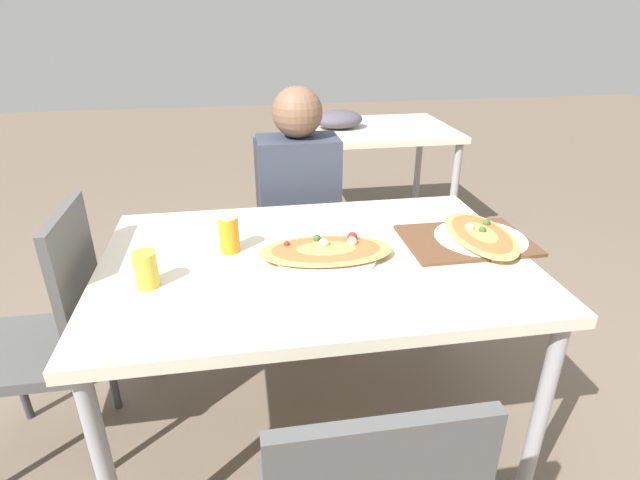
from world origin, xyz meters
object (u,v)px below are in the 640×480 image
Objects in this scene: person_seated at (299,196)px; soda_can at (229,234)px; dining_table at (314,273)px; chair_far_seated at (297,224)px; pizza_main at (326,252)px; chair_side_left at (53,329)px; drink_glass at (146,269)px; pizza_second at (480,236)px.

soda_can is (-0.31, -0.60, 0.10)m from person_seated.
dining_table is 1.16× the size of person_seated.
dining_table is 0.83m from chair_far_seated.
person_seated is at bearing 62.80° from soda_can.
chair_side_left is at bearing 175.68° from pizza_main.
chair_far_seated reaches higher than dining_table.
pizza_main is 3.63× the size of soda_can.
soda_can reaches higher than drink_glass.
drink_glass is at bearing -140.87° from soda_can.
soda_can is at bearing 175.97° from pizza_second.
drink_glass is at bearing -167.96° from dining_table.
person_seated is at bearing 86.96° from dining_table.
drink_glass reaches higher than pizza_main.
dining_table is 0.31m from soda_can.
dining_table is 0.90m from chair_side_left.
chair_far_seated is at bearing -50.73° from chair_side_left.
soda_can is at bearing 66.75° from chair_far_seated.
pizza_second is (0.56, 0.04, -0.00)m from pizza_main.
chair_side_left is 0.67m from soda_can.
pizza_second is at bearing -4.03° from soda_can.
person_seated is 0.98m from drink_glass.
chair_far_seated is 2.25× the size of pizza_second.
soda_can is (0.61, 0.03, 0.29)m from chair_side_left.
dining_table is 0.09m from pizza_main.
pizza_second is (1.48, -0.03, 0.25)m from chair_side_left.
person_seated reaches higher than drink_glass.
drink_glass is at bearing -114.59° from chair_side_left.
chair_far_seated reaches higher than drink_glass.
soda_can is 1.13× the size of drink_glass.
drink_glass is (-0.55, -0.92, 0.29)m from chair_far_seated.
soda_can is 0.30× the size of pizza_second.
pizza_second reaches higher than dining_table.
soda_can is at bearing 39.13° from drink_glass.
chair_far_seated is 1.00m from pizza_second.
dining_table is at bearing 86.96° from person_seated.
drink_glass is (0.37, -0.17, 0.29)m from chair_side_left.
soda_can is 0.31m from drink_glass.
dining_table is at bearing -17.35° from soda_can.
chair_side_left is at bearing 34.53° from person_seated.
person_seated is 2.87× the size of pizza_second.
soda_can is 0.87m from pizza_second.
chair_far_seated is 1.11m from drink_glass.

